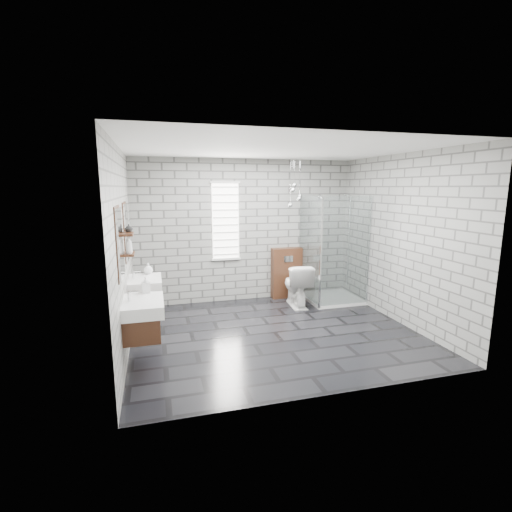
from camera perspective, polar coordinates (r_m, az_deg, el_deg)
name	(u,v)px	position (r m, az deg, el deg)	size (l,w,h in m)	color
floor	(275,333)	(5.77, 2.90, -11.74)	(4.20, 3.60, 0.02)	black
ceiling	(277,148)	(5.37, 3.18, 16.23)	(4.20, 3.60, 0.02)	white
wall_back	(246,231)	(7.13, -1.56, 3.87)	(4.20, 0.02, 2.70)	gray
wall_front	(333,272)	(3.76, 11.77, -2.36)	(4.20, 0.02, 2.70)	gray
wall_left	(123,251)	(5.15, -19.84, 0.68)	(0.02, 3.60, 2.70)	gray
wall_right	(400,240)	(6.39, 21.32, 2.38)	(0.02, 3.60, 2.70)	gray
vanity_left	(140,308)	(4.68, -17.44, -7.63)	(0.47, 0.70, 1.57)	#462615
vanity_right	(142,284)	(5.76, -17.09, -4.20)	(0.47, 0.70, 1.57)	#462615
shelf_lower	(129,254)	(5.10, -18.97, 0.30)	(0.14, 0.30, 0.03)	#462615
shelf_upper	(128,234)	(5.06, -19.14, 3.20)	(0.14, 0.30, 0.03)	#462615
window	(226,221)	(7.00, -4.71, 5.36)	(0.56, 0.05, 1.48)	white
cistern_panel	(286,273)	(7.40, 4.71, -2.60)	(0.60, 0.20, 1.00)	#462615
flush_plate	(289,259)	(7.24, 5.03, -0.47)	(0.18, 0.01, 0.12)	silver
shower_enclosure	(330,276)	(7.21, 11.37, -3.09)	(1.00, 1.00, 2.03)	white
pendant_cluster	(295,195)	(6.91, 6.04, 9.39)	(0.28, 0.24, 0.89)	silver
toilet	(297,285)	(6.93, 6.26, -4.42)	(0.44, 0.78, 0.79)	white
soap_bottle_a	(146,285)	(4.93, -16.61, -4.26)	(0.09, 0.10, 0.21)	#B2B2B2
soap_bottle_b	(148,268)	(5.99, -16.25, -1.85)	(0.13, 0.13, 0.17)	#B2B2B2
soap_bottle_c	(129,245)	(5.02, -18.98, 1.60)	(0.09, 0.09, 0.22)	#B2B2B2
vase	(129,228)	(5.16, -19.00, 4.09)	(0.10, 0.10, 0.10)	#B2B2B2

